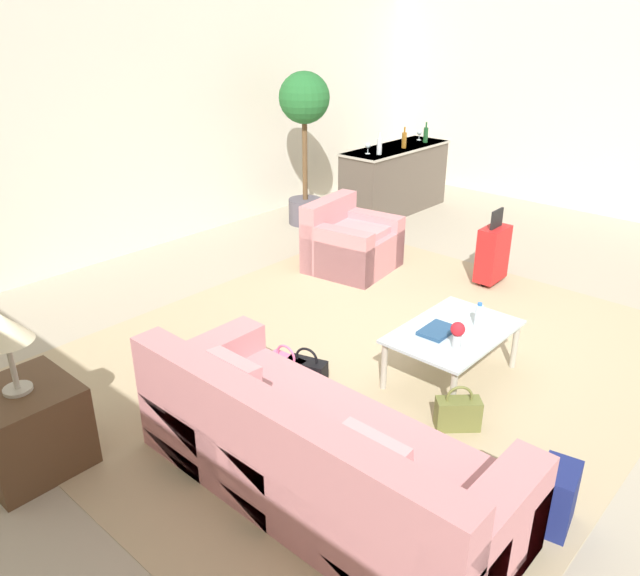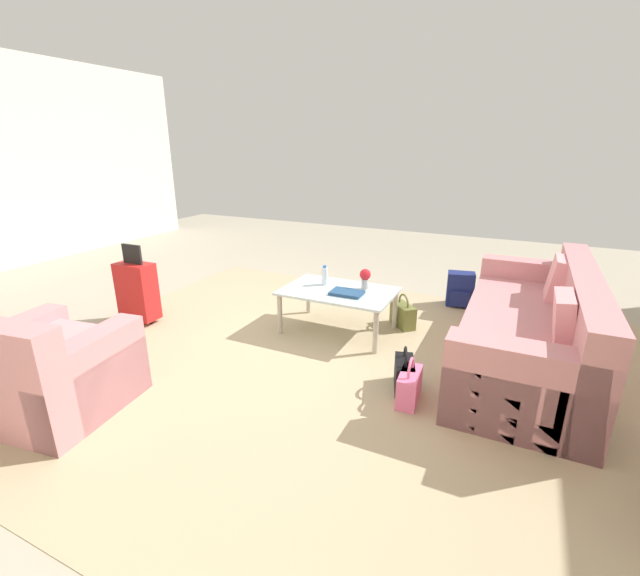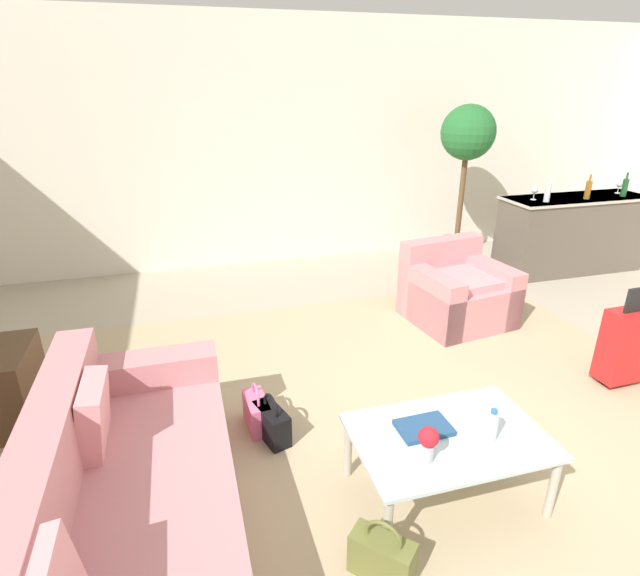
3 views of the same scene
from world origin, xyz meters
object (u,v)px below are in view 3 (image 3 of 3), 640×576
bar_console (571,233)px  suitcase_red (627,344)px  flower_vase (428,441)px  handbag_pink (257,412)px  wine_glass_leftmost (535,191)px  water_bottle (492,426)px  armchair (454,293)px  wine_bottle_green (625,187)px  coffee_table (448,442)px  wine_glass_left_of_centre (619,185)px  wine_bottle_clear (548,192)px  couch (117,540)px  coffee_table_book (424,428)px  wine_bottle_amber (588,189)px  handbag_black (272,423)px  potted_ficus (465,159)px  handbag_olive (382,557)px

bar_console → suitcase_red: bar_console is taller
flower_vase → bar_console: bar_console is taller
suitcase_red → handbag_pink: suitcase_red is taller
bar_console → wine_glass_leftmost: bearing=178.7°
water_bottle → wine_glass_leftmost: bearing=50.5°
armchair → handbag_pink: (-2.26, -1.23, -0.16)m
wine_bottle_green → bar_console: bearing=167.7°
coffee_table → wine_glass_left_of_centre: size_ratio=7.10×
wine_glass_leftmost → wine_bottle_clear: bearing=-61.5°
bar_console → suitcase_red: size_ratio=2.25×
couch → coffee_table_book: couch is taller
coffee_table → wine_bottle_amber: bearing=40.3°
couch → flower_vase: size_ratio=12.12×
flower_vase → handbag_pink: flower_vase is taller
wine_glass_left_of_centre → wine_glass_leftmost: bearing=-178.7°
armchair → water_bottle: (-1.09, -2.26, 0.25)m
handbag_pink → couch: bearing=-128.4°
wine_glass_left_of_centre → armchair: bearing=-161.1°
couch → wine_bottle_green: (5.87, 3.08, 0.79)m
water_bottle → wine_bottle_green: (3.87, 3.08, 0.55)m
wine_bottle_amber → wine_glass_left_of_centre: bearing=14.7°
wine_bottle_amber → handbag_black: wine_bottle_amber is taller
coffee_table → wine_bottle_clear: (2.92, 2.98, 0.70)m
handbag_black → armchair: bearing=32.3°
wine_bottle_amber → potted_ficus: size_ratio=0.15×
potted_ficus → coffee_table: bearing=-120.7°
wine_bottle_green → suitcase_red: (-2.07, -2.28, -0.73)m
coffee_table_book → handbag_black: (-0.77, 0.71, -0.33)m
armchair → wine_glass_leftmost: wine_glass_leftmost is taller
wine_glass_leftmost → wine_glass_left_of_centre: (1.31, 0.03, 0.00)m
bar_console → suitcase_red: bearing=-122.0°
coffee_table → wine_glass_left_of_centre: bearing=37.1°
armchair → wine_bottle_clear: size_ratio=3.44×
armchair → suitcase_red: suitcase_red is taller
water_bottle → handbag_olive: bearing=-158.5°
armchair → flower_vase: 2.78m
water_bottle → bar_console: bar_console is taller
coffee_table → potted_ficus: 4.42m
wine_glass_leftmost → handbag_olive: (-3.41, -3.51, -0.95)m
wine_bottle_green → wine_glass_leftmost: bearing=173.5°
bar_console → handbag_black: (-4.39, -2.31, -0.37)m
handbag_pink → potted_ficus: bearing=41.0°
flower_vase → wine_bottle_green: (4.29, 3.13, 0.52)m
wine_bottle_green → coffee_table: bearing=-143.8°
water_bottle → wine_bottle_green: bearing=38.5°
wine_bottle_amber → potted_ficus: bearing=151.1°
coffee_table → suitcase_red: suitcase_red is taller
water_bottle → wine_glass_leftmost: 4.20m
wine_bottle_amber → wine_bottle_green: (0.56, 0.00, 0.00)m
couch → bar_console: bar_console is taller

